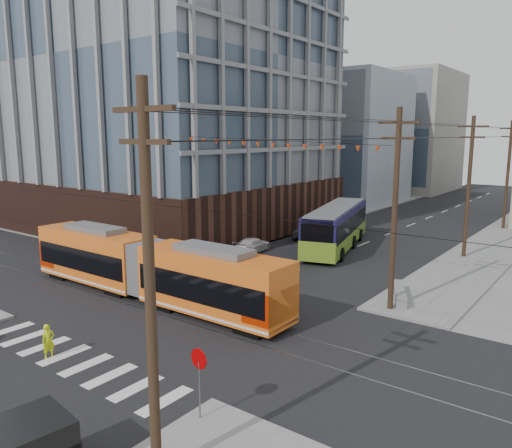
{
  "coord_description": "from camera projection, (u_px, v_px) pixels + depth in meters",
  "views": [
    {
      "loc": [
        18.29,
        -14.42,
        9.57
      ],
      "look_at": [
        1.23,
        8.39,
        4.47
      ],
      "focal_mm": 35.0,
      "sensor_mm": 36.0,
      "label": 1
    }
  ],
  "objects": [
    {
      "name": "ground",
      "position": [
        131.0,
        338.0,
        23.84
      ],
      "size": [
        160.0,
        160.0,
        0.0
      ],
      "primitive_type": "plane",
      "color": "slate"
    },
    {
      "name": "office_building",
      "position": [
        163.0,
        89.0,
        52.42
      ],
      "size": [
        30.0,
        25.0,
        28.6
      ],
      "primitive_type": "cube",
      "color": "#381E16",
      "rests_on": "ground"
    },
    {
      "name": "bg_bldg_nw_near",
      "position": [
        334.0,
        139.0,
        73.26
      ],
      "size": [
        18.0,
        16.0,
        18.0
      ],
      "primitive_type": "cube",
      "color": "#8C99A5",
      "rests_on": "ground"
    },
    {
      "name": "bg_bldg_nw_far",
      "position": [
        404.0,
        132.0,
        87.08
      ],
      "size": [
        16.0,
        18.0,
        20.0
      ],
      "primitive_type": "cube",
      "color": "gray",
      "rests_on": "ground"
    },
    {
      "name": "utility_pole_near",
      "position": [
        150.0,
        292.0,
        13.13
      ],
      "size": [
        0.3,
        0.3,
        11.0
      ],
      "primitive_type": "cylinder",
      "color": "black",
      "rests_on": "ground"
    },
    {
      "name": "streetcar",
      "position": [
        149.0,
        268.0,
        29.28
      ],
      "size": [
        19.15,
        2.72,
        3.69
      ],
      "primitive_type": null,
      "rotation": [
        0.0,
        0.0,
        -0.0
      ],
      "color": "orange",
      "rests_on": "ground"
    },
    {
      "name": "city_bus",
      "position": [
        336.0,
        227.0,
        42.37
      ],
      "size": [
        6.19,
        13.38,
        3.71
      ],
      "primitive_type": null,
      "rotation": [
        0.0,
        0.0,
        0.27
      ],
      "color": "#18143D",
      "rests_on": "ground"
    },
    {
      "name": "parked_car_silver",
      "position": [
        230.0,
        254.0,
        37.5
      ],
      "size": [
        2.27,
        4.53,
        1.43
      ],
      "primitive_type": "imported",
      "rotation": [
        0.0,
        0.0,
        2.96
      ],
      "color": "#A5A5A5",
      "rests_on": "ground"
    },
    {
      "name": "parked_car_white",
      "position": [
        252.0,
        245.0,
        41.11
      ],
      "size": [
        2.38,
        4.46,
        1.23
      ],
      "primitive_type": "imported",
      "rotation": [
        0.0,
        0.0,
        3.3
      ],
      "color": "silver",
      "rests_on": "ground"
    },
    {
      "name": "parked_car_grey",
      "position": [
        311.0,
        231.0,
        46.97
      ],
      "size": [
        3.38,
        5.29,
        1.36
      ],
      "primitive_type": "imported",
      "rotation": [
        0.0,
        0.0,
        3.39
      ],
      "color": "slate",
      "rests_on": "ground"
    },
    {
      "name": "pedestrian",
      "position": [
        48.0,
        341.0,
        21.59
      ],
      "size": [
        0.43,
        0.59,
        1.51
      ],
      "primitive_type": "imported",
      "rotation": [
        0.0,
        0.0,
        1.45
      ],
      "color": "#C7DE12",
      "rests_on": "ground"
    },
    {
      "name": "stop_sign",
      "position": [
        200.0,
        388.0,
        16.66
      ],
      "size": [
        0.81,
        0.81,
        2.47
      ],
      "primitive_type": null,
      "rotation": [
        0.0,
        0.0,
        -0.08
      ],
      "color": "#A00002",
      "rests_on": "ground"
    },
    {
      "name": "jersey_barrier",
      "position": [
        399.0,
        295.0,
        29.06
      ],
      "size": [
        2.35,
        3.81,
        0.76
      ],
      "primitive_type": "cube",
      "rotation": [
        0.0,
        0.0,
        0.43
      ],
      "color": "slate",
      "rests_on": "ground"
    }
  ]
}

